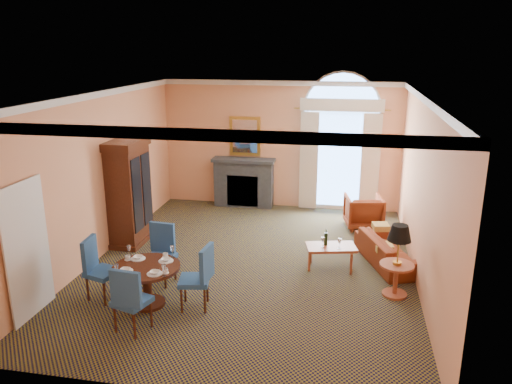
% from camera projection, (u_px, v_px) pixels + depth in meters
% --- Properties ---
extents(ground, '(7.50, 7.50, 0.00)m').
position_uv_depth(ground, '(251.00, 264.00, 9.52)').
color(ground, black).
rests_on(ground, ground).
extents(room_envelope, '(6.04, 7.52, 3.45)m').
position_uv_depth(room_envelope, '(256.00, 128.00, 9.45)').
color(room_envelope, '#F7A776').
rests_on(room_envelope, ground).
extents(armoire, '(0.63, 1.12, 2.19)m').
position_uv_depth(armoire, '(129.00, 194.00, 10.36)').
color(armoire, '#35170C').
rests_on(armoire, ground).
extents(dining_table, '(1.07, 1.07, 0.88)m').
position_uv_depth(dining_table, '(147.00, 276.00, 7.90)').
color(dining_table, '#35170C').
rests_on(dining_table, ground).
extents(dining_chair_north, '(0.52, 0.53, 1.04)m').
position_uv_depth(dining_chair_north, '(161.00, 249.00, 8.74)').
color(dining_chair_north, '#224D86').
rests_on(dining_chair_north, ground).
extents(dining_chair_south, '(0.58, 0.58, 1.04)m').
position_uv_depth(dining_chair_south, '(129.00, 297.00, 7.08)').
color(dining_chair_south, '#224D86').
rests_on(dining_chair_south, ground).
extents(dining_chair_east, '(0.53, 0.53, 1.04)m').
position_uv_depth(dining_chair_east, '(200.00, 273.00, 7.80)').
color(dining_chair_east, '#224D86').
rests_on(dining_chair_east, ground).
extents(dining_chair_west, '(0.58, 0.58, 1.04)m').
position_uv_depth(dining_chair_west, '(97.00, 265.00, 8.11)').
color(dining_chair_west, '#224D86').
rests_on(dining_chair_west, ground).
extents(sofa, '(1.25, 1.90, 0.52)m').
position_uv_depth(sofa, '(388.00, 250.00, 9.52)').
color(sofa, maroon).
rests_on(sofa, ground).
extents(armchair, '(0.94, 0.96, 0.75)m').
position_uv_depth(armchair, '(363.00, 212.00, 11.38)').
color(armchair, maroon).
rests_on(armchair, ground).
extents(coffee_table, '(0.99, 0.70, 0.77)m').
position_uv_depth(coffee_table, '(331.00, 248.00, 9.23)').
color(coffee_table, '#B05335').
rests_on(coffee_table, ground).
extents(side_table, '(0.56, 0.56, 1.22)m').
position_uv_depth(side_table, '(398.00, 251.00, 8.14)').
color(side_table, '#B05335').
rests_on(side_table, ground).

